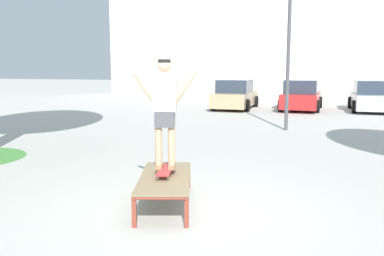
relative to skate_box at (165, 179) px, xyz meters
name	(u,v)px	position (x,y,z in m)	size (l,w,h in m)	color
ground_plane	(190,210)	(0.43, -0.11, -0.41)	(120.00, 120.00, 0.00)	#B7B5AD
building_facade	(334,12)	(3.45, 27.30, 5.78)	(34.49, 4.00, 12.38)	silver
skate_box	(165,179)	(0.00, 0.00, 0.00)	(1.25, 2.04, 0.46)	brown
skateboard	(165,170)	(-0.02, 0.08, 0.12)	(0.37, 0.82, 0.09)	#B23333
skater	(165,106)	(-0.02, 0.08, 1.12)	(0.99, 0.35, 1.69)	tan
car_tan	(235,95)	(-1.67, 15.37, 0.28)	(2.01, 4.25, 1.50)	tan
car_red	(301,96)	(1.63, 15.77, 0.28)	(2.11, 4.30, 1.50)	red
car_silver	(371,97)	(4.94, 16.01, 0.28)	(1.94, 4.21, 1.50)	#B7BABF
light_post	(290,15)	(1.32, 8.50, 3.41)	(0.36, 0.36, 5.83)	#4C4C51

